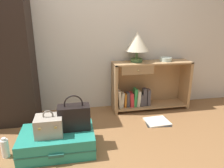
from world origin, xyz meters
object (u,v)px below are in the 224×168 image
object	(u,v)px
suitcase_large	(58,141)
bottle	(5,148)
open_book_on_floor	(157,122)
bookshelf	(147,86)
table_lamp	(137,42)
handbag	(74,117)
bowl	(166,59)
train_case	(49,126)

from	to	relation	value
suitcase_large	bottle	world-z (taller)	suitcase_large
open_book_on_floor	bottle	bearing A→B (deg)	-167.07
bookshelf	open_book_on_floor	distance (m)	0.60
table_lamp	suitcase_large	size ratio (longest dim) A/B	0.56
bookshelf	handbag	xyz separation A→B (m)	(-1.10, -0.85, 0.01)
bowl	open_book_on_floor	world-z (taller)	bowl
bottle	bowl	bearing A→B (deg)	23.19
table_lamp	train_case	size ratio (longest dim) A/B	1.61
bottle	open_book_on_floor	xyz separation A→B (m)	(1.79, 0.41, -0.09)
bowl	table_lamp	bearing A→B (deg)	176.62
train_case	handbag	bearing A→B (deg)	16.48
bottle	open_book_on_floor	distance (m)	1.84
bottle	handbag	bearing A→B (deg)	3.85
bookshelf	table_lamp	bearing A→B (deg)	175.60
handbag	table_lamp	bearing A→B (deg)	42.95
bowl	suitcase_large	distance (m)	1.90
train_case	open_book_on_floor	xyz separation A→B (m)	(1.34, 0.44, -0.31)
table_lamp	bottle	world-z (taller)	table_lamp
suitcase_large	train_case	xyz separation A→B (m)	(-0.07, -0.04, 0.21)
bookshelf	suitcase_large	bearing A→B (deg)	-145.29
suitcase_large	train_case	bearing A→B (deg)	-150.92
bowl	bottle	size ratio (longest dim) A/B	0.83
handbag	bookshelf	bearing A→B (deg)	37.78
train_case	open_book_on_floor	distance (m)	1.45
table_lamp	suitcase_large	bearing A→B (deg)	-140.98
bookshelf	table_lamp	size ratio (longest dim) A/B	2.72
suitcase_large	open_book_on_floor	bearing A→B (deg)	17.45
bowl	train_case	bearing A→B (deg)	-150.60
bookshelf	handbag	distance (m)	1.39
open_book_on_floor	suitcase_large	bearing A→B (deg)	-162.55
bookshelf	handbag	size ratio (longest dim) A/B	3.09
suitcase_large	open_book_on_floor	xyz separation A→B (m)	(1.28, 0.40, -0.10)
train_case	open_book_on_floor	size ratio (longest dim) A/B	0.75
bowl	train_case	size ratio (longest dim) A/B	0.66
bowl	bottle	bearing A→B (deg)	-156.81
handbag	bottle	distance (m)	0.75
train_case	handbag	world-z (taller)	handbag
train_case	suitcase_large	bearing A→B (deg)	29.08
bookshelf	table_lamp	distance (m)	0.69
bowl	train_case	distance (m)	1.91
handbag	train_case	bearing A→B (deg)	-163.52
bowl	handbag	size ratio (longest dim) A/B	0.47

